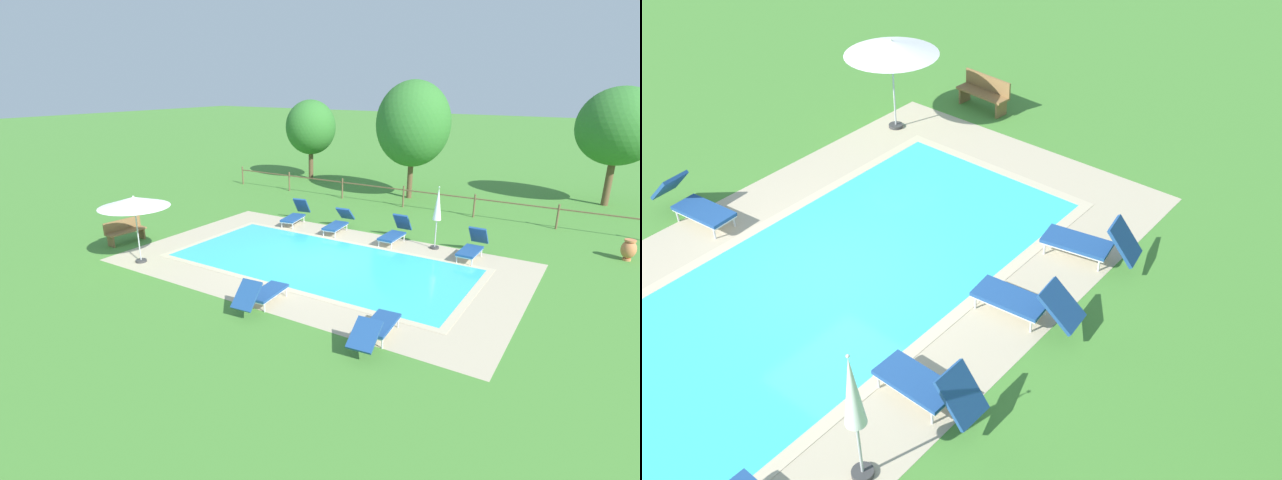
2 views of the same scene
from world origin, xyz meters
TOP-DOWN VIEW (x-y plane):
  - ground_plane at (0.00, 0.00)m, footprint 160.00×160.00m
  - pool_deck_paving at (0.00, 0.00)m, footprint 13.04×7.75m
  - swimming_pool_water at (0.00, 0.00)m, footprint 9.82×4.54m
  - pool_coping_rim at (0.00, 0.00)m, footprint 10.30×5.02m
  - sun_lounger_north_near_steps at (1.21, 3.33)m, footprint 0.63×1.85m
  - sun_lounger_north_mid at (0.43, -3.63)m, footprint 0.77×1.98m
  - sun_lounger_north_far at (-1.28, 3.35)m, footprint 0.78×2.00m
  - sun_lounger_north_end at (3.84, -3.64)m, footprint 0.77×2.09m
  - sun_lounger_south_near_corner at (-3.42, 3.38)m, footprint 0.91×1.92m
  - sun_lounger_south_mid at (4.15, 3.24)m, footprint 0.64×1.88m
  - patio_umbrella_open_foreground at (-5.16, -3.22)m, footprint 2.28×2.28m
  - patio_umbrella_closed_row_mid_west at (2.75, 3.44)m, footprint 0.32×0.32m
  - wooden_bench_lawn_side at (-7.41, -2.14)m, footprint 0.56×1.53m
  - terracotta_urn_near_fence at (8.70, 5.80)m, footprint 0.48×0.48m
  - perimeter_fence at (-0.66, 8.50)m, footprint 20.50×0.08m
  - tree_far_west at (-1.18, 10.50)m, footprint 3.72×3.72m
  - tree_west_mid at (-8.42, 12.13)m, footprint 3.06×3.06m
  - tree_centre at (7.59, 14.19)m, footprint 3.75×3.75m

SIDE VIEW (x-z plane):
  - ground_plane at x=0.00m, z-range 0.00..0.00m
  - pool_deck_paving at x=0.00m, z-range 0.00..0.01m
  - swimming_pool_water at x=0.00m, z-range 0.00..0.01m
  - pool_coping_rim at x=0.00m, z-range 0.01..0.01m
  - sun_lounger_north_end at x=3.84m, z-range -0.02..0.74m
  - sun_lounger_north_far at x=-1.28m, z-range -0.07..0.83m
  - sun_lounger_north_mid at x=0.43m, z-range -0.08..0.84m
  - sun_lounger_south_mid at x=4.15m, z-range -0.10..0.88m
  - sun_lounger_north_near_steps at x=1.21m, z-range -0.10..0.90m
  - sun_lounger_south_near_corner at x=-3.42m, z-range -0.10..0.90m
  - terracotta_urn_near_fence at x=8.70m, z-range 0.03..0.77m
  - wooden_bench_lawn_side at x=-7.41m, z-range 0.03..0.90m
  - perimeter_fence at x=-0.66m, z-range 0.17..1.22m
  - patio_umbrella_closed_row_mid_west at x=2.75m, z-range 0.39..2.70m
  - patio_umbrella_open_foreground at x=-5.16m, z-range 0.93..3.22m
  - tree_west_mid at x=-8.42m, z-range 0.75..5.54m
  - tree_far_west at x=-1.18m, z-range 0.82..6.74m
  - tree_centre at x=7.59m, z-range 0.98..6.61m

